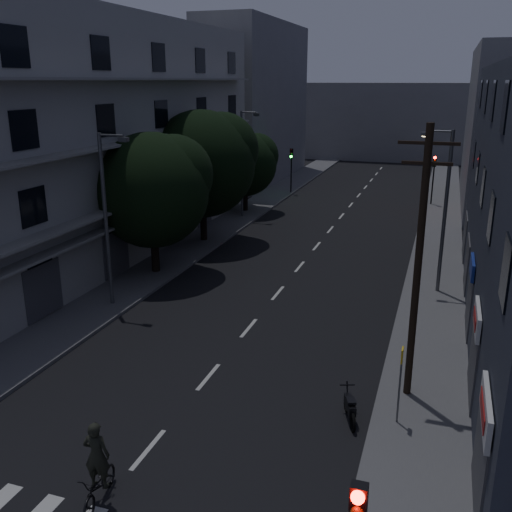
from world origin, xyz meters
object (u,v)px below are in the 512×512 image
Objects in this scene: motorcycle at (350,408)px; cyclist at (99,476)px; utility_pole at (418,261)px; bus_stop_sign at (401,372)px.

motorcycle is 7.86m from cyclist.
cyclist is at bearing -132.46° from utility_pole.
utility_pole is at bearing 31.47° from motorcycle.
bus_stop_sign is 1.56× the size of motorcycle.
utility_pole reaches higher than motorcycle.
motorcycle is (-1.45, -0.14, -1.46)m from bus_stop_sign.
bus_stop_sign is at bearing 31.17° from cyclist.
cyclist reaches higher than motorcycle.
utility_pole is at bearing 84.90° from bus_stop_sign.
bus_stop_sign is at bearing -14.31° from motorcycle.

